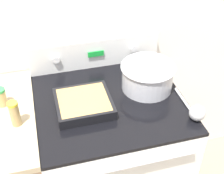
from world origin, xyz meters
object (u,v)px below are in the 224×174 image
Objects in this scene: mixing_bowl at (147,75)px; spice_jar_green_cap at (1,97)px; ladle at (196,112)px; casserole_dish at (84,103)px; spice_jar_yellow_cap at (15,114)px.

spice_jar_green_cap is at bearing 177.20° from mixing_bowl.
mixing_bowl reaches higher than ladle.
ladle is 2.84× the size of spice_jar_green_cap.
ladle is at bearing -22.65° from casserole_dish.
mixing_bowl is 1.05× the size of casserole_dish.
casserole_dish is 2.12× the size of spice_jar_yellow_cap.
spice_jar_yellow_cap reaches higher than ladle.
mixing_bowl reaches higher than spice_jar_green_cap.
mixing_bowl is 0.68m from spice_jar_yellow_cap.
mixing_bowl is 0.32m from ladle.
spice_jar_green_cap is (-0.38, 0.11, 0.03)m from casserole_dish.
spice_jar_yellow_cap is at bearing -171.84° from casserole_dish.
mixing_bowl is at bearing -2.80° from spice_jar_green_cap.
casserole_dish is at bearing -167.90° from mixing_bowl.
spice_jar_green_cap is (-0.06, 0.16, -0.02)m from spice_jar_yellow_cap.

